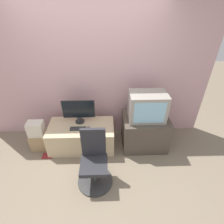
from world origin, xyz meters
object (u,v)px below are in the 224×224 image
object	(u,v)px
main_monitor	(79,111)
mouse	(88,127)
book	(47,156)
office_chair	(94,164)
cardboard_box_lower	(40,141)
crt_tv	(147,107)
keyboard	(78,129)

from	to	relation	value
main_monitor	mouse	xyz separation A→B (m)	(0.18, -0.19, -0.23)
main_monitor	book	distance (m)	1.01
main_monitor	mouse	world-z (taller)	main_monitor
office_chair	cardboard_box_lower	size ratio (longest dim) A/B	2.83
office_chair	crt_tv	bearing A→B (deg)	40.22
main_monitor	mouse	size ratio (longest dim) A/B	11.44
keyboard	office_chair	xyz separation A→B (m)	(0.32, -0.68, -0.13)
main_monitor	cardboard_box_lower	xyz separation A→B (m)	(-0.78, -0.17, -0.56)
crt_tv	office_chair	world-z (taller)	crt_tv
cardboard_box_lower	book	size ratio (longest dim) A/B	1.87
keyboard	mouse	bearing A→B (deg)	5.84
keyboard	mouse	distance (m)	0.19
book	cardboard_box_lower	bearing A→B (deg)	127.60
mouse	office_chair	world-z (taller)	office_chair
keyboard	cardboard_box_lower	world-z (taller)	keyboard
keyboard	office_chair	distance (m)	0.77
keyboard	book	xyz separation A→B (m)	(-0.59, -0.19, -0.48)
keyboard	crt_tv	xyz separation A→B (m)	(1.22, 0.08, 0.40)
keyboard	cardboard_box_lower	xyz separation A→B (m)	(-0.77, 0.04, -0.32)
mouse	office_chair	distance (m)	0.73
mouse	main_monitor	bearing A→B (deg)	132.63
cardboard_box_lower	office_chair	bearing A→B (deg)	-33.77
keyboard	crt_tv	world-z (taller)	crt_tv
book	mouse	bearing A→B (deg)	14.97
mouse	cardboard_box_lower	size ratio (longest dim) A/B	0.16
main_monitor	keyboard	bearing A→B (deg)	-92.83
main_monitor	crt_tv	size ratio (longest dim) A/B	0.93
book	office_chair	bearing A→B (deg)	-28.60
main_monitor	cardboard_box_lower	distance (m)	0.97
keyboard	cardboard_box_lower	bearing A→B (deg)	176.76
main_monitor	office_chair	bearing A→B (deg)	-70.83
main_monitor	cardboard_box_lower	world-z (taller)	main_monitor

